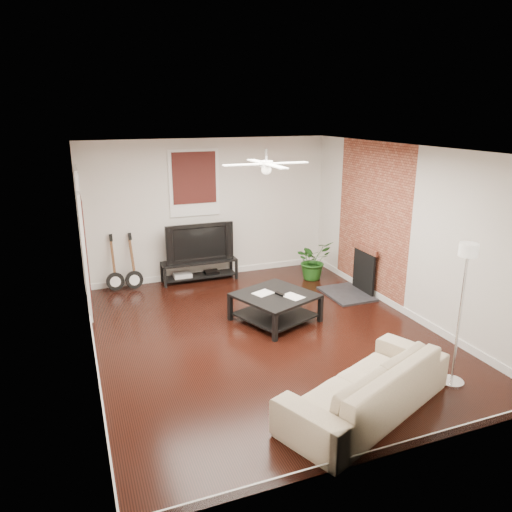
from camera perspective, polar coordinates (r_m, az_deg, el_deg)
The scene contains 14 objects.
room at distance 7.09m, azimuth 1.16°, elevation 1.07°, with size 5.01×6.01×2.81m.
brick_accent at distance 9.11m, azimuth 13.40°, elevation 4.14°, with size 0.02×2.20×2.80m, color brown.
fireplace at distance 9.20m, azimuth 11.52°, elevation -1.69°, with size 0.80×1.10×0.92m, color black.
window_back at distance 9.66m, azimuth -7.24°, elevation 8.48°, with size 1.00×0.06×1.30m, color #3B1510.
door_left at distance 8.47m, azimuth -19.55°, elevation 1.65°, with size 0.08×1.00×2.50m, color white.
tv_stand at distance 9.88m, azimuth -6.64°, elevation -1.69°, with size 1.51×0.40×0.42m, color black.
tv at distance 9.73m, azimuth -6.79°, elevation 1.70°, with size 1.35×0.18×0.78m, color black.
coffee_table at distance 7.96m, azimuth 2.26°, elevation -6.04°, with size 1.11×1.11×0.47m, color black.
sofa at distance 5.84m, azimuth 12.80°, elevation -14.48°, with size 2.26×0.88×0.66m, color tan.
floor_lamp at distance 6.44m, azimuth 22.78°, elevation -6.48°, with size 0.30×0.30×1.84m, color silver, non-canonical shape.
potted_plant at distance 9.93m, azimuth 6.71°, elevation -0.47°, with size 0.72×0.62×0.80m, color #1D5317.
guitar_left at distance 9.50m, azimuth -16.34°, elevation -0.88°, with size 0.34×0.24×1.10m, color black, non-canonical shape.
guitar_right at distance 9.50m, azimuth -14.22°, elevation -0.71°, with size 0.34×0.24×1.10m, color black, non-canonical shape.
ceiling_fan at distance 6.86m, azimuth 1.22°, elevation 10.76°, with size 1.24×1.24×0.32m, color white, non-canonical shape.
Camera 1 is at (-2.59, -6.32, 3.31)m, focal length 34.13 mm.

